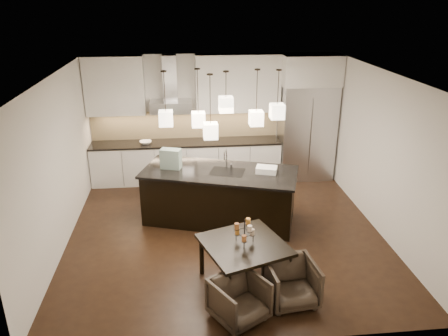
{
  "coord_description": "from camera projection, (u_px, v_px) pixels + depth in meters",
  "views": [
    {
      "loc": [
        -0.72,
        -6.87,
        4.0
      ],
      "look_at": [
        0.0,
        0.2,
        1.15
      ],
      "focal_mm": 35.0,
      "sensor_mm": 36.0,
      "label": 1
    }
  ],
  "objects": [
    {
      "name": "wall_right",
      "position": [
        382.0,
        153.0,
        7.64
      ],
      "size": [
        0.02,
        5.5,
        2.8
      ],
      "primitive_type": "cube",
      "color": "silver",
      "rests_on": "ground"
    },
    {
      "name": "countertop",
      "position": [
        186.0,
        143.0,
        9.75
      ],
      "size": [
        4.21,
        0.66,
        0.04
      ],
      "primitive_type": "cube",
      "color": "black",
      "rests_on": "lower_cabinets"
    },
    {
      "name": "refrigerator",
      "position": [
        306.0,
        132.0,
        9.9
      ],
      "size": [
        1.2,
        0.72,
        2.15
      ],
      "primitive_type": "cube",
      "color": "#B7B7BA",
      "rests_on": "floor"
    },
    {
      "name": "pendant_c",
      "position": [
        226.0,
        104.0,
        7.49
      ],
      "size": [
        0.24,
        0.24,
        0.26
      ],
      "primitive_type": "cube",
      "color": "#F5E6C6",
      "rests_on": "ceiling"
    },
    {
      "name": "candelabra",
      "position": [
        245.0,
        232.0,
        6.18
      ],
      "size": [
        0.41,
        0.41,
        0.39
      ],
      "primitive_type": null,
      "rotation": [
        0.0,
        0.0,
        0.34
      ],
      "color": "black",
      "rests_on": "dining_table"
    },
    {
      "name": "candle_e",
      "position": [
        237.0,
        226.0,
        6.11
      ],
      "size": [
        0.09,
        0.09,
        0.09
      ],
      "primitive_type": "cylinder",
      "rotation": [
        0.0,
        0.0,
        0.34
      ],
      "color": "brown",
      "rests_on": "candelabra"
    },
    {
      "name": "candle_b",
      "position": [
        237.0,
        231.0,
        6.26
      ],
      "size": [
        0.09,
        0.09,
        0.09
      ],
      "primitive_type": "cylinder",
      "rotation": [
        0.0,
        0.0,
        0.34
      ],
      "color": "orange",
      "rests_on": "candelabra"
    },
    {
      "name": "wall_back",
      "position": [
        213.0,
        116.0,
        9.93
      ],
      "size": [
        5.5,
        0.02,
        2.8
      ],
      "primitive_type": "cube",
      "color": "silver",
      "rests_on": "ground"
    },
    {
      "name": "island_top",
      "position": [
        220.0,
        172.0,
        7.95
      ],
      "size": [
        3.02,
        1.97,
        0.04
      ],
      "primitive_type": "cube",
      "rotation": [
        0.0,
        0.0,
        -0.31
      ],
      "color": "black",
      "rests_on": "island_body"
    },
    {
      "name": "pendant_e",
      "position": [
        277.0,
        111.0,
        7.69
      ],
      "size": [
        0.24,
        0.24,
        0.26
      ],
      "primitive_type": "cube",
      "color": "#F5E6C6",
      "rests_on": "ceiling"
    },
    {
      "name": "pendant_d",
      "position": [
        256.0,
        118.0,
        7.78
      ],
      "size": [
        0.24,
        0.24,
        0.26
      ],
      "primitive_type": "cube",
      "color": "#F5E6C6",
      "rests_on": "ceiling"
    },
    {
      "name": "candle_c",
      "position": [
        244.0,
        238.0,
        6.08
      ],
      "size": [
        0.09,
        0.09,
        0.09
      ],
      "primitive_type": "cylinder",
      "rotation": [
        0.0,
        0.0,
        0.34
      ],
      "color": "brown",
      "rests_on": "candelabra"
    },
    {
      "name": "upper_cab_right",
      "position": [
        238.0,
        83.0,
        9.52
      ],
      "size": [
        1.85,
        0.35,
        1.25
      ],
      "primitive_type": "cube",
      "color": "silver",
      "rests_on": "wall_back"
    },
    {
      "name": "tote_bag",
      "position": [
        171.0,
        159.0,
        8.0
      ],
      "size": [
        0.41,
        0.3,
        0.37
      ],
      "primitive_type": "cube",
      "rotation": [
        0.0,
        0.0,
        -0.31
      ],
      "color": "#1C4A34",
      "rests_on": "island_top"
    },
    {
      "name": "wall_left",
      "position": [
        57.0,
        165.0,
        7.12
      ],
      "size": [
        0.02,
        5.5,
        2.8
      ],
      "primitive_type": "cube",
      "color": "silver",
      "rests_on": "ground"
    },
    {
      "name": "fruit_bowl",
      "position": [
        146.0,
        142.0,
        9.6
      ],
      "size": [
        0.28,
        0.28,
        0.06
      ],
      "primitive_type": "imported",
      "rotation": [
        0.0,
        0.0,
        0.1
      ],
      "color": "silver",
      "rests_on": "countertop"
    },
    {
      "name": "floor",
      "position": [
        225.0,
        231.0,
        7.91
      ],
      "size": [
        5.5,
        5.5,
        0.02
      ],
      "primitive_type": "cube",
      "color": "black",
      "rests_on": "ground"
    },
    {
      "name": "lower_cabinets",
      "position": [
        187.0,
        162.0,
        9.92
      ],
      "size": [
        4.21,
        0.62,
        0.88
      ],
      "primitive_type": "cube",
      "color": "silver",
      "rests_on": "floor"
    },
    {
      "name": "dining_table",
      "position": [
        244.0,
        263.0,
        6.38
      ],
      "size": [
        1.41,
        1.41,
        0.67
      ],
      "primitive_type": null,
      "rotation": [
        0.0,
        0.0,
        0.34
      ],
      "color": "black",
      "rests_on": "floor"
    },
    {
      "name": "pendant_b",
      "position": [
        198.0,
        119.0,
        7.86
      ],
      "size": [
        0.24,
        0.24,
        0.26
      ],
      "primitive_type": "cube",
      "color": "#F5E6C6",
      "rests_on": "ceiling"
    },
    {
      "name": "ceiling",
      "position": [
        225.0,
        75.0,
        6.86
      ],
      "size": [
        5.5,
        5.5,
        0.02
      ],
      "primitive_type": "cube",
      "color": "white",
      "rests_on": "wall_back"
    },
    {
      "name": "candle_d",
      "position": [
        248.0,
        221.0,
        6.25
      ],
      "size": [
        0.09,
        0.09,
        0.09
      ],
      "primitive_type": "cylinder",
      "rotation": [
        0.0,
        0.0,
        0.34
      ],
      "color": "orange",
      "rests_on": "candelabra"
    },
    {
      "name": "pendant_f",
      "position": [
        211.0,
        131.0,
        7.36
      ],
      "size": [
        0.24,
        0.24,
        0.26
      ],
      "primitive_type": "cube",
      "color": "#F5E6C6",
      "rests_on": "ceiling"
    },
    {
      "name": "candle_f",
      "position": [
        250.0,
        229.0,
        6.06
      ],
      "size": [
        0.09,
        0.09,
        0.09
      ],
      "primitive_type": "cylinder",
      "rotation": [
        0.0,
        0.0,
        0.34
      ],
      "color": "beige",
      "rests_on": "candelabra"
    },
    {
      "name": "wall_front",
      "position": [
        251.0,
        246.0,
        4.83
      ],
      "size": [
        5.5,
        0.02,
        2.8
      ],
      "primitive_type": "cube",
      "color": "silver",
      "rests_on": "ground"
    },
    {
      "name": "fridge_panel",
      "position": [
        311.0,
        70.0,
        9.38
      ],
      "size": [
        1.26,
        0.72,
        0.65
      ],
      "primitive_type": "cube",
      "color": "silver",
      "rests_on": "refrigerator"
    },
    {
      "name": "island_body",
      "position": [
        220.0,
        197.0,
        8.13
      ],
      "size": [
        2.91,
        1.86,
        0.95
      ],
      "primitive_type": "cube",
      "rotation": [
        0.0,
        0.0,
        -0.31
      ],
      "color": "black",
      "rests_on": "floor"
    },
    {
      "name": "backsplash",
      "position": [
        185.0,
        124.0,
        9.91
      ],
      "size": [
        4.21,
        0.02,
        0.63
      ],
      "primitive_type": "cube",
      "color": "#CCB683",
      "rests_on": "countertop"
    },
    {
      "name": "armchair_right",
      "position": [
        291.0,
        283.0,
        5.98
      ],
      "size": [
        0.73,
        0.75,
        0.62
      ],
      "primitive_type": "imported",
      "rotation": [
        0.0,
        0.0,
        0.11
      ],
      "color": "black",
      "rests_on": "floor"
    },
    {
      "name": "faucet",
      "position": [
        227.0,
        159.0,
        7.94
      ],
      "size": [
        0.18,
        0.28,
        0.41
      ],
      "primitive_type": null,
      "rotation": [
        0.0,
        0.0,
        -0.31
      ],
      "color": "silver",
      "rests_on": "island_top"
    },
    {
      "name": "food_container",
      "position": [
        267.0,
        170.0,
        7.85
      ],
      "size": [
        0.43,
        0.36,
        0.11
      ],
      "primitive_type": "cube",
      "rotation": [
        0.0,
        0.0,
        -0.31
      ],
      "color": "silver",
      "rests_on": "island_top"
    },
    {
      "name": "upper_cab_left",
      "position": [
        114.0,
        86.0,
        9.27
      ],
      "size": [
        1.25,
        0.35,
        1.25
      ],
      "primitive_type": "cube",
      "color": "silver",
      "rests_on": "wall_back"
    },
    {
      "name": "armchair_left",
      "position": [
        239.0,
        300.0,
        5.67
      ],
      "size": [
        0.89,
        0.89,
        0.6
      ],
      "primitive_type": "imported",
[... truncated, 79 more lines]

